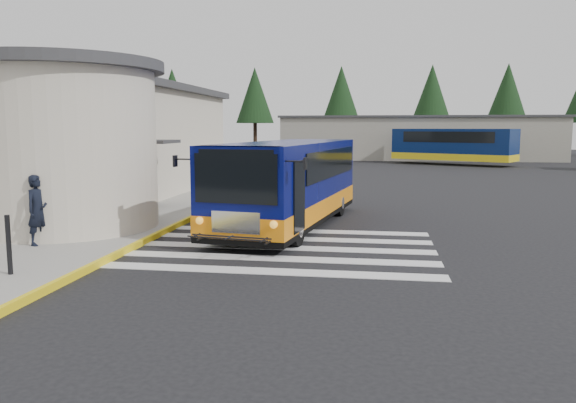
# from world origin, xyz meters

# --- Properties ---
(ground) EXTENTS (140.00, 140.00, 0.00)m
(ground) POSITION_xyz_m (0.00, 0.00, 0.00)
(ground) COLOR black
(ground) RESTS_ON ground
(sidewalk) EXTENTS (10.00, 34.00, 0.15)m
(sidewalk) POSITION_xyz_m (-9.00, 4.00, 0.07)
(sidewalk) COLOR gray
(sidewalk) RESTS_ON ground
(curb_strip) EXTENTS (0.12, 34.00, 0.16)m
(curb_strip) POSITION_xyz_m (-4.05, 4.00, 0.08)
(curb_strip) COLOR yellow
(curb_strip) RESTS_ON ground
(station_building) EXTENTS (12.70, 18.70, 4.80)m
(station_building) POSITION_xyz_m (-10.84, 6.91, 2.57)
(station_building) COLOR beige
(station_building) RESTS_ON ground
(crosswalk) EXTENTS (8.00, 5.35, 0.01)m
(crosswalk) POSITION_xyz_m (-0.50, -0.80, 0.01)
(crosswalk) COLOR silver
(crosswalk) RESTS_ON ground
(depot_building) EXTENTS (26.40, 8.40, 4.20)m
(depot_building) POSITION_xyz_m (6.00, 42.00, 2.11)
(depot_building) COLOR gray
(depot_building) RESTS_ON ground
(tree_line) EXTENTS (58.40, 4.40, 10.00)m
(tree_line) POSITION_xyz_m (6.29, 50.00, 6.77)
(tree_line) COLOR black
(tree_line) RESTS_ON ground
(transit_bus) EXTENTS (4.11, 9.54, 2.62)m
(transit_bus) POSITION_xyz_m (-0.70, 2.40, 1.25)
(transit_bus) COLOR #070D5B
(transit_bus) RESTS_ON ground
(pedestrian_a) EXTENTS (0.56, 0.72, 1.76)m
(pedestrian_a) POSITION_xyz_m (-6.32, -2.04, 1.03)
(pedestrian_a) COLOR black
(pedestrian_a) RESTS_ON sidewalk
(bollard) EXTENTS (0.10, 0.10, 1.20)m
(bollard) POSITION_xyz_m (-5.22, -4.76, 0.75)
(bollard) COLOR black
(bollard) RESTS_ON sidewalk
(far_bus_a) EXTENTS (10.02, 7.31, 2.56)m
(far_bus_a) POSITION_xyz_m (8.34, 33.64, 1.67)
(far_bus_a) COLOR #06194C
(far_bus_a) RESTS_ON ground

